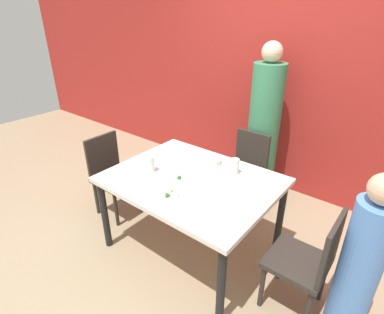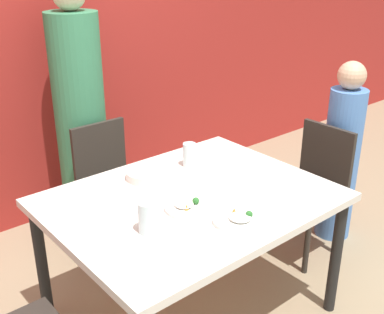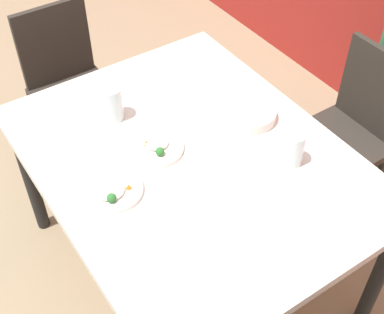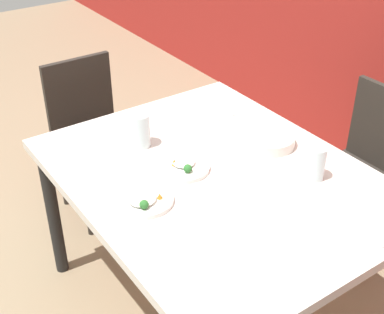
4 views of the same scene
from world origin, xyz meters
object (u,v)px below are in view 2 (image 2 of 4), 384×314
person_child (341,158)px  glass_water_tall (148,217)px  plate_rice_adult (187,207)px  chair_adult_spot (111,184)px  chair_child_spot (312,187)px  person_adult (81,122)px  bowl_curry (146,174)px

person_child → glass_water_tall: (-1.67, -0.13, 0.23)m
person_child → plate_rice_adult: (-1.42, -0.08, 0.17)m
chair_adult_spot → plate_rice_adult: bearing=-98.5°
chair_child_spot → person_adult: person_adult is taller
chair_child_spot → glass_water_tall: 1.43m
chair_child_spot → person_child: bearing=90.0°
plate_rice_adult → glass_water_tall: glass_water_tall is taller
person_child → bowl_curry: 1.42m
bowl_curry → plate_rice_adult: bearing=-97.1°
person_adult → glass_water_tall: person_adult is taller
person_child → bowl_curry: bearing=166.7°
person_child → chair_child_spot: bearing=180.0°
person_adult → person_child: (1.27, -1.22, -0.22)m
plate_rice_adult → person_child: bearing=3.3°
chair_child_spot → person_child: size_ratio=0.69×
person_child → bowl_curry: size_ratio=5.69×
glass_water_tall → bowl_curry: bearing=55.8°
plate_rice_adult → glass_water_tall: size_ratio=1.44×
person_adult → chair_child_spot: bearing=-51.2°
chair_child_spot → bowl_curry: (-1.07, 0.32, 0.30)m
chair_child_spot → person_child: 0.32m
person_child → chair_adult_spot: bearing=145.4°
person_adult → glass_water_tall: bearing=-106.4°
bowl_curry → glass_water_tall: bearing=-124.2°
person_adult → bowl_curry: bearing=-95.9°
plate_rice_adult → chair_adult_spot: bearing=81.5°
bowl_curry → person_adult: bearing=84.1°
chair_adult_spot → person_adult: (-0.00, 0.34, 0.34)m
bowl_curry → glass_water_tall: glass_water_tall is taller
chair_adult_spot → glass_water_tall: 1.14m
person_child → person_adult: bearing=136.2°
person_adult → glass_water_tall: size_ratio=11.85×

